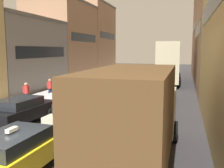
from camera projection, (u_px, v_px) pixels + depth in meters
name	position (u px, v px, depth m)	size (l,w,h in m)	color
sidewalk_left	(75.00, 86.00, 28.74)	(2.60, 64.00, 0.14)	#B6B6B6
lane_stripe_left	(117.00, 88.00, 27.37)	(0.16, 60.00, 0.01)	silver
lane_stripe_right	(149.00, 90.00, 26.43)	(0.16, 60.00, 0.01)	silver
building_row_left	(51.00, 43.00, 33.57)	(7.20, 43.90, 12.52)	tan
removalist_box_truck	(136.00, 113.00, 8.76)	(2.71, 7.71, 3.58)	#B7B29E
taxi_centre_lane_front	(16.00, 152.00, 8.40)	(2.19, 4.36, 1.66)	yellow
sedan_centre_lane_second	(79.00, 113.00, 13.45)	(2.28, 4.40, 1.49)	beige
wagon_left_lane_second	(22.00, 110.00, 14.24)	(2.28, 4.41, 1.49)	black
hatchback_centre_lane_third	(112.00, 94.00, 19.27)	(2.16, 4.35, 1.49)	#A51E1E
sedan_left_lane_third	(71.00, 93.00, 19.82)	(2.14, 4.34, 1.49)	silver
coupe_centre_lane_fourth	(126.00, 85.00, 24.41)	(2.17, 4.35, 1.49)	#759EB7
sedan_right_lane_behind_truck	(151.00, 103.00, 15.94)	(2.07, 4.31, 1.49)	#B29319
wagon_right_lane_far	(160.00, 91.00, 20.94)	(2.08, 4.31, 1.49)	#19592D
bus_mid_queue_primary	(169.00, 61.00, 31.39)	(2.96, 10.55, 5.06)	#BFB793
pedestrian_near_kerb	(50.00, 87.00, 21.99)	(0.35, 0.46, 1.66)	#262D47
pedestrian_far_sidewalk	(26.00, 92.00, 19.51)	(0.34, 0.50, 1.66)	#262D47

